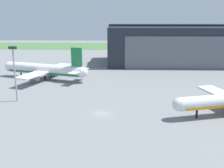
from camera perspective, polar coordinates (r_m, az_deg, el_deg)
name	(u,v)px	position (r m, az deg, el deg)	size (l,w,h in m)	color
ground_plane	(101,114)	(70.90, -2.31, -6.42)	(440.00, 440.00, 0.00)	slate
grass_field_strip	(114,46)	(235.10, 0.52, 8.20)	(440.00, 56.00, 0.08)	#47713E
maintenance_hangar	(173,45)	(150.88, 13.06, 8.26)	(70.87, 39.13, 21.14)	#232833
airliner_far_left	(44,70)	(112.08, -14.34, 3.02)	(37.34, 32.23, 13.59)	white
apron_light_mast	(14,69)	(83.90, -20.24, 3.02)	(2.40, 0.50, 16.71)	#99999E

